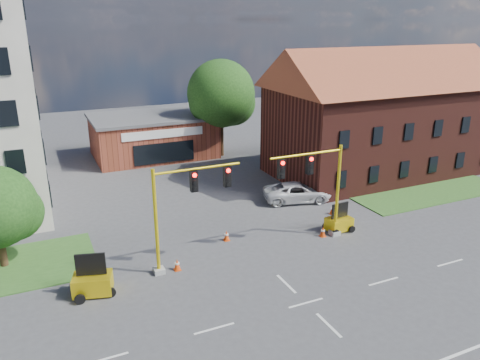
% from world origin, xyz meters
% --- Properties ---
extents(ground, '(120.00, 120.00, 0.00)m').
position_xyz_m(ground, '(0.00, 0.00, 0.00)').
color(ground, '#434345').
rests_on(ground, ground).
extents(grass_verge_ne, '(14.00, 4.00, 0.08)m').
position_xyz_m(grass_verge_ne, '(18.00, 9.00, 0.04)').
color(grass_verge_ne, '#315B22').
rests_on(grass_verge_ne, ground).
extents(lane_markings, '(60.00, 36.00, 0.01)m').
position_xyz_m(lane_markings, '(0.00, -3.00, 0.01)').
color(lane_markings, silver).
rests_on(lane_markings, ground).
extents(brick_shop, '(12.40, 8.40, 4.30)m').
position_xyz_m(brick_shop, '(0.00, 29.98, 2.16)').
color(brick_shop, brown).
rests_on(brick_shop, ground).
extents(townhouse_row, '(21.00, 11.00, 11.50)m').
position_xyz_m(townhouse_row, '(18.00, 16.00, 5.93)').
color(townhouse_row, '#4D1E17').
rests_on(townhouse_row, ground).
extents(tree_large, '(7.23, 6.89, 9.96)m').
position_xyz_m(tree_large, '(6.85, 27.08, 6.24)').
color(tree_large, '#372414').
rests_on(tree_large, ground).
extents(signal_mast_west, '(5.30, 0.60, 6.20)m').
position_xyz_m(signal_mast_west, '(-4.36, 6.00, 3.92)').
color(signal_mast_west, gray).
rests_on(signal_mast_west, ground).
extents(signal_mast_east, '(5.30, 0.60, 6.20)m').
position_xyz_m(signal_mast_east, '(4.36, 6.00, 3.92)').
color(signal_mast_east, gray).
rests_on(signal_mast_east, ground).
extents(trailer_west, '(2.24, 1.78, 2.23)m').
position_xyz_m(trailer_west, '(-9.68, 5.36, 0.70)').
color(trailer_west, yellow).
rests_on(trailer_west, ground).
extents(trailer_east, '(1.76, 1.24, 1.92)m').
position_xyz_m(trailer_east, '(6.64, 6.44, 0.60)').
color(trailer_east, yellow).
rests_on(trailer_east, ground).
extents(cone_a, '(0.40, 0.40, 0.70)m').
position_xyz_m(cone_a, '(-4.95, 5.91, 0.34)').
color(cone_a, '#E9440C').
rests_on(cone_a, ground).
extents(cone_b, '(0.40, 0.40, 0.70)m').
position_xyz_m(cone_b, '(-0.90, 8.24, 0.34)').
color(cone_b, '#E9440C').
rests_on(cone_b, ground).
extents(cone_c, '(0.40, 0.40, 0.70)m').
position_xyz_m(cone_c, '(5.14, 6.14, 0.34)').
color(cone_c, '#E9440C').
rests_on(cone_c, ground).
extents(cone_d, '(0.40, 0.40, 0.70)m').
position_xyz_m(cone_d, '(7.92, 9.00, 0.34)').
color(cone_d, '#E9440C').
rests_on(cone_d, ground).
extents(pickup_white, '(5.79, 3.81, 1.48)m').
position_xyz_m(pickup_white, '(6.94, 12.38, 0.74)').
color(pickup_white, white).
rests_on(pickup_white, ground).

